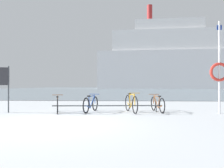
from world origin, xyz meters
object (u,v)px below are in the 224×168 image
bicycle_3 (157,104)px  bicycle_1 (91,104)px  ferry_ship (171,60)px  bicycle_0 (57,105)px  info_sign (2,81)px  bicycle_2 (131,103)px  rescue_post (219,70)px

bicycle_3 → bicycle_1: bearing=-175.2°
bicycle_1 → ferry_ship: ferry_ship is taller
bicycle_0 → info_sign: (-2.32, -0.11, 0.98)m
bicycle_2 → info_sign: 5.49m
bicycle_0 → rescue_post: (6.64, 0.06, 1.44)m
info_sign → bicycle_0: bearing=2.7°
info_sign → rescue_post: bearing=1.1°
bicycle_1 → bicycle_2: bicycle_2 is taller
bicycle_0 → info_sign: info_sign is taller
bicycle_0 → ferry_ship: ferry_ship is taller
bicycle_1 → info_sign: size_ratio=0.86×
rescue_post → ferry_ship: (11.26, 66.34, 7.54)m
bicycle_3 → info_sign: (-6.54, -0.64, 0.98)m
info_sign → rescue_post: 8.97m
bicycle_1 → bicycle_3: 2.87m
rescue_post → ferry_ship: ferry_ship is taller
bicycle_1 → bicycle_3: bearing=4.8°
bicycle_0 → info_sign: bearing=-177.3°
bicycle_1 → bicycle_3: bicycle_1 is taller
bicycle_0 → ferry_ship: 69.35m
info_sign → bicycle_3: bearing=5.6°
bicycle_3 → ferry_ship: 67.87m
bicycle_1 → rescue_post: (5.28, -0.24, 1.43)m
bicycle_1 → ferry_ship: size_ratio=0.03×
info_sign → ferry_ship: (20.22, 66.51, 7.99)m
info_sign → ferry_ship: 69.97m
bicycle_2 → bicycle_3: size_ratio=1.03×
bicycle_2 → info_sign: bearing=-176.0°
bicycle_0 → bicycle_2: bearing=4.9°
bicycle_3 → rescue_post: size_ratio=0.45×
rescue_post → bicycle_3: bearing=168.8°
info_sign → rescue_post: (8.96, 0.17, 0.45)m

